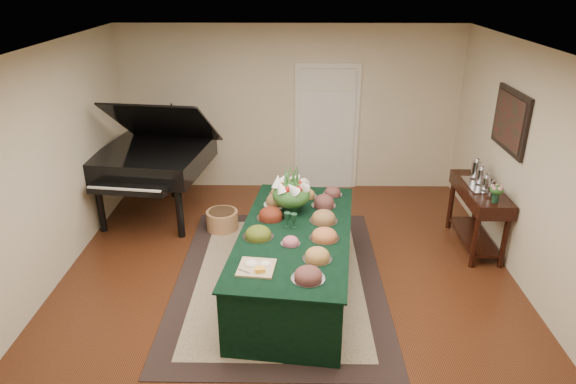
{
  "coord_description": "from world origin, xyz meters",
  "views": [
    {
      "loc": [
        0.08,
        -5.22,
        3.45
      ],
      "look_at": [
        0.0,
        0.3,
        1.05
      ],
      "focal_mm": 32.0,
      "sensor_mm": 36.0,
      "label": 1
    }
  ],
  "objects_px": {
    "mahogany_sideboard": "(479,201)",
    "buffet_table": "(295,261)",
    "floral_centerpiece": "(291,190)",
    "grand_piano": "(153,158)"
  },
  "relations": [
    {
      "from": "grand_piano",
      "to": "mahogany_sideboard",
      "type": "xyz_separation_m",
      "value": [
        4.49,
        -0.9,
        -0.25
      ]
    },
    {
      "from": "buffet_table",
      "to": "grand_piano",
      "type": "relative_size",
      "value": 1.38
    },
    {
      "from": "mahogany_sideboard",
      "to": "buffet_table",
      "type": "bearing_deg",
      "value": -156.06
    },
    {
      "from": "floral_centerpiece",
      "to": "mahogany_sideboard",
      "type": "height_order",
      "value": "floral_centerpiece"
    },
    {
      "from": "floral_centerpiece",
      "to": "grand_piano",
      "type": "distance_m",
      "value": 2.5
    },
    {
      "from": "grand_piano",
      "to": "mahogany_sideboard",
      "type": "distance_m",
      "value": 4.58
    },
    {
      "from": "buffet_table",
      "to": "grand_piano",
      "type": "distance_m",
      "value": 2.91
    },
    {
      "from": "buffet_table",
      "to": "mahogany_sideboard",
      "type": "relative_size",
      "value": 2.13
    },
    {
      "from": "floral_centerpiece",
      "to": "grand_piano",
      "type": "height_order",
      "value": "grand_piano"
    },
    {
      "from": "buffet_table",
      "to": "floral_centerpiece",
      "type": "bearing_deg",
      "value": 95.72
    }
  ]
}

